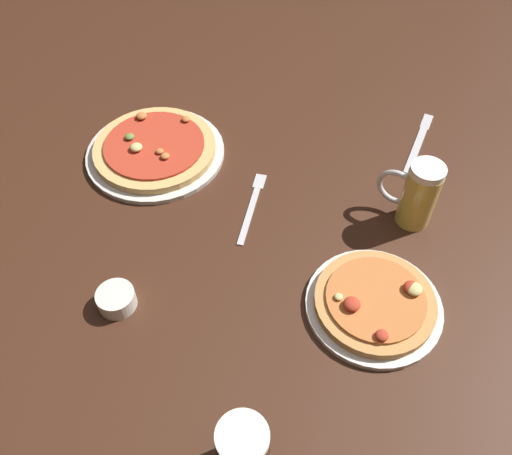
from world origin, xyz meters
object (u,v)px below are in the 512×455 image
Objects in this scene: pizza_plate_near at (375,303)px; beer_mug_amber at (242,453)px; ramekin_sauce at (116,299)px; knife_right at (419,142)px; pizza_plate_far at (155,150)px; fork_left at (252,205)px; beer_mug_dark at (417,193)px.

pizza_plate_near is 0.38m from beer_mug_amber.
ramekin_sauce is 0.82m from knife_right.
fork_left is at bearing -42.41° from pizza_plate_far.
knife_right is (0.72, 0.38, -0.02)m from ramekin_sauce.
pizza_plate_near is at bearing -117.45° from knife_right.
beer_mug_amber reaches higher than knife_right.
ramekin_sauce is at bearing -151.87° from knife_right.
ramekin_sauce is (-0.49, 0.06, 0.00)m from pizza_plate_near.
fork_left is (0.21, -0.19, -0.01)m from pizza_plate_far.
pizza_plate_near is 0.51m from knife_right.
ramekin_sauce is 0.35× the size of knife_right.
pizza_plate_near reaches higher than fork_left.
beer_mug_amber reaches higher than pizza_plate_near.
pizza_plate_far is 4.52× the size of ramekin_sauce.
beer_mug_dark is 0.73× the size of knife_right.
pizza_plate_near is at bearing 42.75° from beer_mug_amber.
beer_mug_amber reaches higher than pizza_plate_far.
pizza_plate_near is 0.64m from pizza_plate_far.
beer_mug_dark reaches higher than pizza_plate_near.
beer_mug_amber is 1.84× the size of ramekin_sauce.
beer_mug_dark is at bearing 48.73° from beer_mug_amber.
knife_right is (0.51, 0.71, -0.06)m from beer_mug_amber.
beer_mug_dark is at bearing 57.69° from pizza_plate_near.
pizza_plate_far is at bearing 80.32° from ramekin_sauce.
fork_left is (-0.34, 0.07, -0.07)m from beer_mug_dark.
pizza_plate_near is at bearing -7.57° from ramekin_sauce.
pizza_plate_far is 0.75m from beer_mug_amber.
fork_left is (-0.20, 0.29, -0.01)m from pizza_plate_near.
pizza_plate_near is 1.22× the size of knife_right.
pizza_plate_near reaches higher than ramekin_sauce.
beer_mug_dark reaches higher than fork_left.
pizza_plate_far is 2.13× the size of beer_mug_dark.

